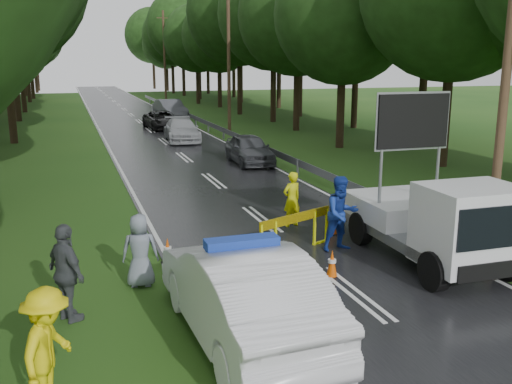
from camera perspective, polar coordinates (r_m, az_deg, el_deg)
name	(u,v)px	position (r m, az deg, el deg)	size (l,w,h in m)	color
ground	(353,293)	(12.37, 9.69, -9.95)	(160.00, 160.00, 0.00)	#1B4413
road	(150,130)	(40.65, -10.55, 6.10)	(7.00, 140.00, 0.02)	black
guardrail	(203,121)	(40.93, -5.35, 7.07)	(0.12, 60.06, 0.70)	gray
utility_pole_near	(509,49)	(16.06, 23.95, 12.94)	(1.40, 0.24, 10.00)	#493522
utility_pole_mid	(229,56)	(39.47, -2.75, 13.46)	(1.40, 0.24, 10.00)	#493522
utility_pole_far	(164,57)	(64.88, -9.14, 13.16)	(1.40, 0.24, 10.00)	#493522
police_sedan	(242,293)	(10.04, -1.39, -10.09)	(2.03, 5.22, 1.86)	silver
work_truck	(437,221)	(14.19, 17.63, -2.75)	(2.33, 5.04, 3.98)	gray
barrier	(296,223)	(14.52, 4.00, -3.10)	(2.27, 0.98, 1.01)	#E7EE0C
officer	(292,199)	(16.66, 3.60, -0.75)	(0.60, 0.39, 1.65)	#CBD00B
civilian	(341,214)	(14.70, 8.55, -2.16)	(0.95, 0.74, 1.95)	#173496
bystander_left	(48,350)	(8.62, -20.06, -14.62)	(1.17, 0.67, 1.81)	yellow
bystander_mid	(67,273)	(11.23, -18.42, -7.71)	(1.11, 0.46, 1.89)	#464A4E
bystander_right	(140,250)	(12.56, -11.53, -5.74)	(0.79, 0.51, 1.61)	slate
queue_car_first	(249,149)	(26.90, -0.67, 4.31)	(1.65, 4.10, 1.40)	#383A3E
queue_car_second	(182,130)	(34.80, -7.44, 6.17)	(1.89, 4.65, 1.35)	#94969B
queue_car_third	(163,120)	(41.24, -9.33, 7.12)	(2.11, 4.58, 1.27)	black
queue_car_fourth	(170,110)	(47.44, -8.59, 8.14)	(1.75, 5.02, 1.65)	#3F4147
cone_center	(332,264)	(13.06, 7.60, -7.15)	(0.30, 0.30, 0.64)	black
cone_far	(332,221)	(16.15, 7.62, -2.89)	(0.38, 0.38, 0.80)	black
cone_left_mid	(168,251)	(13.90, -8.82, -5.89)	(0.31, 0.31, 0.66)	black
cone_right	(360,216)	(16.80, 10.35, -2.40)	(0.37, 0.37, 0.78)	black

